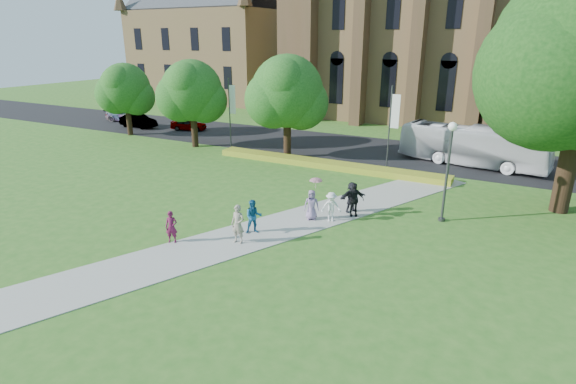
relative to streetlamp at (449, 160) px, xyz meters
The scene contains 23 objects.
ground 10.46m from the streetlamp, 139.09° to the right, with size 160.00×160.00×0.00m, color #2F691F.
road 15.79m from the streetlamp, 119.05° to the left, with size 160.00×10.00×0.02m, color black.
footpath 9.86m from the streetlamp, 143.75° to the right, with size 3.20×30.00×0.04m, color #B2B2A8.
flower_hedge 12.02m from the streetlamp, 144.81° to the left, with size 18.00×1.40×0.45m, color gold.
building_west 54.93m from the streetlamp, 139.46° to the left, with size 22.00×14.00×18.30m.
streetlamp is the anchor object (origin of this frame).
street_tree_0 23.77m from the streetlamp, 161.57° to the left, with size 5.20×5.20×7.50m.
street_tree_1 15.81m from the streetlamp, 149.35° to the left, with size 5.60×5.60×8.05m.
street_tree_2 32.65m from the streetlamp, 164.90° to the left, with size 4.80×4.80×6.95m.
banner_pole_0 10.23m from the streetlamp, 121.76° to the left, with size 0.70×0.10×6.00m.
banner_pole_1 21.25m from the streetlamp, 155.83° to the left, with size 0.70×0.10×6.00m.
tour_coach 12.48m from the streetlamp, 90.31° to the left, with size 2.51×10.71×2.98m, color silver.
car_0 30.83m from the streetlamp, 154.94° to the left, with size 1.48×3.69×1.26m, color gray.
car_1 35.72m from the streetlamp, 160.79° to the left, with size 1.51×4.33×1.43m, color gray.
car_2 40.20m from the streetlamp, 159.95° to the left, with size 1.91×4.70×1.36m, color gray.
pedestrian_0 14.05m from the streetlamp, 140.77° to the right, with size 0.56×0.37×1.54m, color #5D1537.
pedestrian_1 10.22m from the streetlamp, 142.58° to the right, with size 0.83×0.65×1.71m, color #1A5A86.
pedestrian_2 6.37m from the streetlamp, 150.73° to the right, with size 1.03×0.59×1.59m, color white.
pedestrian_3 5.20m from the streetlamp, 159.93° to the right, with size 1.08×0.45×1.84m, color black.
pedestrian_4 7.31m from the streetlamp, 153.19° to the right, with size 0.79×0.51×1.61m, color gray.
pedestrian_5 5.36m from the streetlamp, 166.80° to the right, with size 1.58×0.50×1.71m, color #222229.
pedestrian_6 11.05m from the streetlamp, 137.30° to the right, with size 0.68×0.45×1.86m, color gray.
parasol 6.81m from the streetlamp, 153.26° to the right, with size 0.67×0.67×0.59m, color #D69797.
Camera 1 is at (10.61, -16.68, 9.14)m, focal length 28.00 mm.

